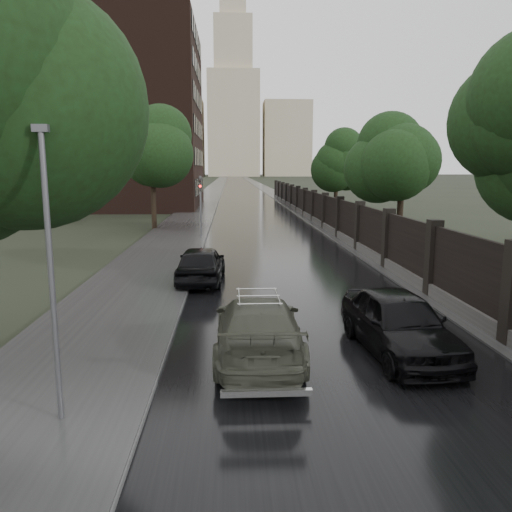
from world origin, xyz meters
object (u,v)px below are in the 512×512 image
object	(u,v)px
tree_right_b	(403,160)
lamp_post	(51,276)
volga_sedan	(258,328)
tree_left_far	(152,157)
car_right_near	(399,323)
hatchback_left	(201,264)
traffic_light	(201,201)
tree_right_c	(337,163)

from	to	relation	value
tree_right_b	lamp_post	bearing A→B (deg)	-122.18
volga_sedan	lamp_post	bearing A→B (deg)	41.75
tree_left_far	car_right_near	bearing A→B (deg)	-69.27
hatchback_left	tree_left_far	bearing A→B (deg)	-73.54
traffic_light	volga_sedan	xyz separation A→B (m)	(2.50, -20.41, -1.68)
volga_sedan	car_right_near	size ratio (longest dim) A/B	1.10
tree_left_far	traffic_light	world-z (taller)	tree_left_far
tree_right_b	traffic_light	bearing A→B (deg)	165.76
hatchback_left	car_right_near	xyz separation A→B (m)	(5.20, -7.94, 0.03)
traffic_light	car_right_near	distance (m)	21.27
lamp_post	traffic_light	size ratio (longest dim) A/B	1.28
volga_sedan	car_right_near	distance (m)	3.40
tree_left_far	tree_right_b	size ratio (longest dim) A/B	1.05
tree_right_c	lamp_post	bearing A→B (deg)	-108.52
lamp_post	car_right_near	xyz separation A→B (m)	(7.00, 3.13, -1.90)
tree_left_far	tree_right_b	xyz separation A→B (m)	(15.50, -8.00, -0.29)
tree_right_b	lamp_post	xyz separation A→B (m)	(-12.90, -20.50, -2.28)
tree_left_far	tree_right_c	xyz separation A→B (m)	(15.50, 10.00, -0.29)
lamp_post	car_right_near	distance (m)	7.90
traffic_light	car_right_near	bearing A→B (deg)	-73.84
tree_left_far	lamp_post	distance (m)	28.73
tree_right_c	lamp_post	size ratio (longest dim) A/B	1.37
tree_left_far	traffic_light	xyz separation A→B (m)	(3.70, -5.01, -2.84)
traffic_light	tree_right_b	bearing A→B (deg)	-14.24
tree_left_far	tree_right_b	world-z (taller)	tree_left_far
tree_right_b	volga_sedan	xyz separation A→B (m)	(-9.30, -17.41, -4.23)
tree_right_c	volga_sedan	distance (m)	36.86
tree_right_c	hatchback_left	size ratio (longest dim) A/B	1.61
tree_right_b	traffic_light	xyz separation A→B (m)	(-11.80, 2.99, -2.55)
tree_right_b	car_right_near	xyz separation A→B (m)	(-5.90, -17.37, -4.18)
traffic_light	tree_left_far	bearing A→B (deg)	126.47
lamp_post	tree_left_far	bearing A→B (deg)	95.21
tree_right_c	volga_sedan	world-z (taller)	tree_right_c
car_right_near	tree_right_b	bearing A→B (deg)	66.70
volga_sedan	car_right_near	world-z (taller)	car_right_near
tree_right_c	traffic_light	world-z (taller)	tree_right_c
tree_right_b	lamp_post	size ratio (longest dim) A/B	1.37
volga_sedan	car_right_near	bearing A→B (deg)	-178.14
tree_left_far	hatchback_left	xyz separation A→B (m)	(4.40, -17.43, -4.50)
tree_right_b	lamp_post	world-z (taller)	tree_right_b
hatchback_left	tree_right_c	bearing A→B (deg)	-109.73
tree_right_c	car_right_near	world-z (taller)	tree_right_c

